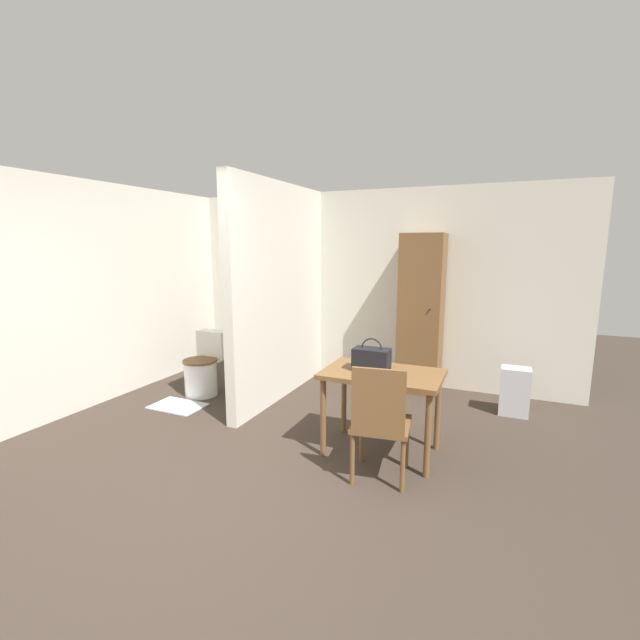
{
  "coord_description": "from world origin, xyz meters",
  "views": [
    {
      "loc": [
        1.88,
        -2.03,
        1.81
      ],
      "look_at": [
        0.37,
        1.42,
        1.14
      ],
      "focal_mm": 24.0,
      "sensor_mm": 36.0,
      "label": 1
    }
  ],
  "objects_px": {
    "dining_table": "(382,383)",
    "space_heater": "(515,391)",
    "toilet": "(204,368)",
    "handbag": "(371,359)",
    "wooden_chair": "(380,420)",
    "wooden_cabinet": "(421,314)"
  },
  "relations": [
    {
      "from": "dining_table",
      "to": "space_heater",
      "type": "xyz_separation_m",
      "value": [
        1.08,
        1.4,
        -0.38
      ]
    },
    {
      "from": "toilet",
      "to": "handbag",
      "type": "bearing_deg",
      "value": -14.78
    },
    {
      "from": "toilet",
      "to": "wooden_chair",
      "type": "bearing_deg",
      "value": -23.02
    },
    {
      "from": "wooden_chair",
      "to": "space_heater",
      "type": "relative_size",
      "value": 1.81
    },
    {
      "from": "dining_table",
      "to": "wooden_chair",
      "type": "xyz_separation_m",
      "value": [
        0.11,
        -0.46,
        -0.13
      ]
    },
    {
      "from": "toilet",
      "to": "dining_table",
      "type": "bearing_deg",
      "value": -14.23
    },
    {
      "from": "dining_table",
      "to": "handbag",
      "type": "bearing_deg",
      "value": 178.9
    },
    {
      "from": "wooden_chair",
      "to": "toilet",
      "type": "relative_size",
      "value": 1.25
    },
    {
      "from": "dining_table",
      "to": "space_heater",
      "type": "distance_m",
      "value": 1.81
    },
    {
      "from": "wooden_chair",
      "to": "wooden_cabinet",
      "type": "distance_m",
      "value": 2.27
    },
    {
      "from": "dining_table",
      "to": "wooden_cabinet",
      "type": "xyz_separation_m",
      "value": [
        -0.01,
        1.76,
        0.33
      ]
    },
    {
      "from": "dining_table",
      "to": "space_heater",
      "type": "bearing_deg",
      "value": 52.33
    },
    {
      "from": "space_heater",
      "to": "dining_table",
      "type": "bearing_deg",
      "value": -127.67
    },
    {
      "from": "wooden_cabinet",
      "to": "space_heater",
      "type": "distance_m",
      "value": 1.35
    },
    {
      "from": "toilet",
      "to": "space_heater",
      "type": "xyz_separation_m",
      "value": [
        3.47,
        0.79,
        -0.06
      ]
    },
    {
      "from": "dining_table",
      "to": "toilet",
      "type": "height_order",
      "value": "toilet"
    },
    {
      "from": "toilet",
      "to": "wooden_cabinet",
      "type": "relative_size",
      "value": 0.39
    },
    {
      "from": "dining_table",
      "to": "wooden_chair",
      "type": "bearing_deg",
      "value": -76.01
    },
    {
      "from": "toilet",
      "to": "wooden_cabinet",
      "type": "distance_m",
      "value": 2.73
    },
    {
      "from": "wooden_chair",
      "to": "handbag",
      "type": "xyz_separation_m",
      "value": [
        -0.21,
        0.46,
        0.34
      ]
    },
    {
      "from": "handbag",
      "to": "space_heater",
      "type": "height_order",
      "value": "handbag"
    },
    {
      "from": "wooden_chair",
      "to": "handbag",
      "type": "distance_m",
      "value": 0.61
    }
  ]
}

